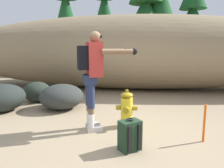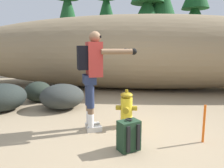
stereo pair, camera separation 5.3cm
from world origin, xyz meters
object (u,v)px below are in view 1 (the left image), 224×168
Objects in this scene: fire_hydrant at (127,110)px; spare_backpack at (130,135)px; boulder_small at (60,93)px; boulder_outlier at (37,92)px; utility_worker at (94,69)px; boulder_large at (2,98)px; boulder_mid at (62,96)px; survey_stake at (204,123)px.

fire_hydrant is 1.49× the size of spare_backpack.
boulder_small is 0.97× the size of boulder_outlier.
boulder_large is (-2.37, 0.83, -0.78)m from utility_worker.
utility_worker reaches higher than fire_hydrant.
boulder_large reaches higher than boulder_small.
utility_worker is at bearing -42.32° from boulder_outlier.
boulder_mid is at bearing -32.53° from boulder_outlier.
utility_worker is 2.43× the size of boulder_small.
spare_backpack is (0.66, -0.70, -0.89)m from utility_worker.
spare_backpack is 3.66m from boulder_outlier.
boulder_mid is (-1.63, 0.99, -0.02)m from fire_hydrant.
boulder_small is 1.19× the size of survey_stake.
fire_hydrant reaches higher than boulder_small.
spare_backpack is 0.45× the size of boulder_mid.
boulder_mid is at bearing 4.62° from spare_backpack.
boulder_large is 1.79× the size of survey_stake.
boulder_large reaches higher than spare_backpack.
fire_hydrant is 2.98m from boulder_large.
spare_backpack reaches higher than boulder_small.
boulder_mid is (-1.73, 1.93, 0.08)m from spare_backpack.
spare_backpack is 0.66× the size of boulder_small.
boulder_outlier is at bearing 151.13° from survey_stake.
boulder_mid is (-1.07, 1.23, -0.80)m from utility_worker.
utility_worker is 1.31m from spare_backpack.
utility_worker reaches higher than boulder_outlier.
fire_hydrant is 0.40× the size of utility_worker.
fire_hydrant is at bearing -31.07° from spare_backpack.
fire_hydrant is at bearing -42.08° from boulder_small.
boulder_mid reaches higher than boulder_small.
utility_worker is at bearing -48.85° from boulder_mid.
boulder_small is (0.94, 1.20, -0.12)m from boulder_large.
boulder_mid is at bearing -66.01° from boulder_small.
boulder_outlier is 1.23× the size of survey_stake.
survey_stake is at bearing -22.37° from fire_hydrant.
spare_backpack is at bearing -52.54° from boulder_small.
fire_hydrant is at bearing 157.63° from survey_stake.
fire_hydrant is 0.95m from spare_backpack.
boulder_large is 4.31m from survey_stake.
utility_worker is at bearing 171.27° from survey_stake.
spare_backpack is at bearing -159.53° from survey_stake.
boulder_mid reaches higher than survey_stake.
boulder_mid is at bearing 152.36° from survey_stake.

